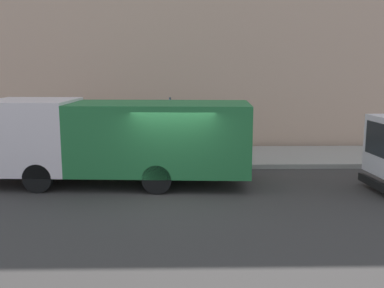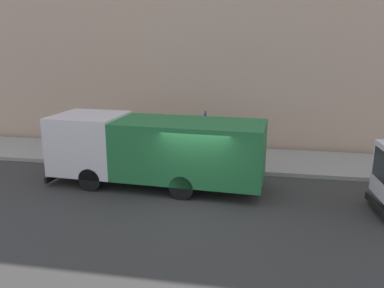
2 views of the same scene
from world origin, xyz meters
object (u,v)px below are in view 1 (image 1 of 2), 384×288
Objects in this scene: traffic_cone_orange at (45,152)px; street_sign_post at (170,124)px; large_utility_truck at (118,137)px; pedestrian_walking at (100,131)px.

traffic_cone_orange is 0.29× the size of street_sign_post.
street_sign_post is (2.40, -1.65, 0.10)m from large_utility_truck.
traffic_cone_orange is at bearing 86.45° from street_sign_post.
large_utility_truck is 4.65m from pedestrian_walking.
traffic_cone_orange is 5.04m from street_sign_post.
large_utility_truck is at bearing -129.71° from traffic_cone_orange.
pedestrian_walking is at bearing -47.54° from traffic_cone_orange.
pedestrian_walking is 2.61m from traffic_cone_orange.
traffic_cone_orange is at bearing 53.61° from large_utility_truck.
traffic_cone_orange is (-1.71, 1.87, -0.59)m from pedestrian_walking.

